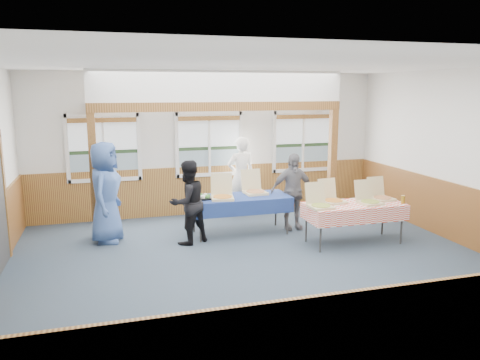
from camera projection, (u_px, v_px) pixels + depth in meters
name	position (u px, v px, depth m)	size (l,w,h in m)	color
floor	(256.00, 265.00, 7.63)	(8.00, 8.00, 0.00)	#293844
ceiling	(258.00, 64.00, 7.02)	(8.00, 8.00, 0.00)	white
wall_back	(209.00, 144.00, 10.62)	(8.00, 8.00, 0.00)	silver
wall_front	(384.00, 234.00, 4.02)	(8.00, 8.00, 0.00)	silver
wall_right	(468.00, 159.00, 8.42)	(8.00, 8.00, 0.00)	silver
wainscot_back	(210.00, 190.00, 10.80)	(7.98, 0.05, 1.10)	brown
wainscot_front	(375.00, 344.00, 4.25)	(7.98, 0.05, 1.10)	brown
wainscot_right	(461.00, 215.00, 8.61)	(0.05, 6.98, 1.10)	brown
window_left	(104.00, 144.00, 9.94)	(1.56, 0.10, 1.46)	white
window_mid	(209.00, 141.00, 10.57)	(1.56, 0.10, 1.46)	white
window_right	(303.00, 138.00, 11.20)	(1.56, 0.10, 1.46)	white
post_left	(94.00, 176.00, 8.89)	(0.15, 0.15, 2.40)	#563613
post_right	(332.00, 165.00, 10.25)	(0.15, 0.15, 2.40)	#563613
cross_beam	(221.00, 106.00, 9.32)	(5.15, 0.18, 0.18)	#563613
table_left	(240.00, 199.00, 9.21)	(2.09, 1.47, 0.76)	#333333
table_right	(354.00, 206.00, 8.63)	(1.96, 1.28, 0.76)	#333333
pizza_box_a	(222.00, 195.00, 8.97)	(0.50, 0.57, 0.46)	beige
pizza_box_b	(255.00, 190.00, 9.43)	(0.45, 0.54, 0.46)	beige
pizza_box_c	(320.00, 204.00, 8.31)	(0.40, 0.49, 0.42)	beige
pizza_box_d	(332.00, 199.00, 8.69)	(0.44, 0.51, 0.42)	beige
pizza_box_e	(369.00, 200.00, 8.60)	(0.41, 0.48, 0.41)	beige
pizza_box_f	(381.00, 196.00, 8.91)	(0.41, 0.49, 0.41)	beige
veggie_tray	(203.00, 197.00, 8.98)	(0.38, 0.38, 0.09)	black
drink_glass	(403.00, 200.00, 8.60)	(0.07, 0.07, 0.15)	#896416
woman_white	(241.00, 176.00, 10.56)	(0.65, 0.43, 1.79)	white
woman_black	(188.00, 202.00, 8.60)	(0.76, 0.59, 1.56)	black
man_blue	(105.00, 192.00, 8.67)	(0.92, 0.60, 1.89)	#3B5995
person_grey	(292.00, 191.00, 9.51)	(0.92, 0.38, 1.57)	slate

